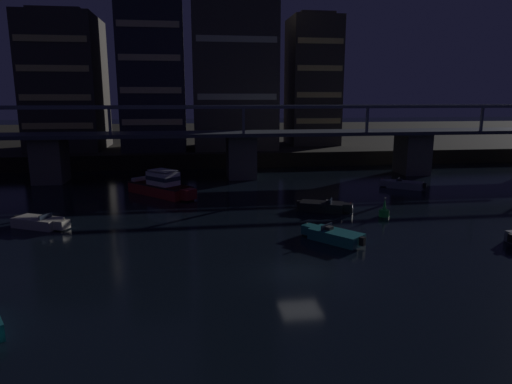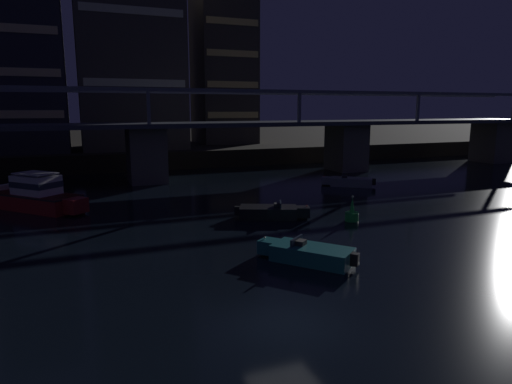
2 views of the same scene
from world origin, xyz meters
TOP-DOWN VIEW (x-y plane):
  - ground_plane at (0.00, 0.00)m, footprint 400.00×400.00m
  - far_riverbank at (0.00, 81.36)m, footprint 240.00×80.00m
  - river_bridge at (-0.00, 33.36)m, footprint 101.26×6.40m
  - tower_west_low at (-25.70, 51.58)m, footprint 10.81×13.44m
  - tower_west_tall at (-12.03, 49.26)m, footprint 9.55×11.04m
  - tower_central at (0.60, 49.35)m, footprint 12.94×11.62m
  - tower_east_tall at (14.85, 53.76)m, footprint 8.31×9.00m
  - cabin_cruiser_near_left at (-9.71, 23.59)m, footprint 7.66×8.15m
  - speedboat_near_right at (-18.80, 12.40)m, footprint 4.94×3.41m
  - speedboat_mid_center at (5.71, 14.52)m, footprint 5.03×3.21m
  - speedboat_mid_right at (17.95, 23.63)m, footprint 4.71×3.97m
  - speedboat_far_left at (3.80, 5.59)m, footprint 4.12×4.61m
  - channel_buoy at (10.41, 11.71)m, footprint 0.90×0.90m

SIDE VIEW (x-z plane):
  - ground_plane at x=0.00m, z-range 0.00..0.00m
  - speedboat_near_right at x=-18.80m, z-range -0.17..0.99m
  - speedboat_mid_center at x=5.71m, z-range -0.17..0.99m
  - speedboat_mid_right at x=17.95m, z-range -0.17..0.99m
  - speedboat_far_left at x=3.80m, z-range -0.17..0.99m
  - channel_buoy at x=10.41m, z-range -0.40..1.36m
  - cabin_cruiser_near_left at x=-9.71m, z-range -0.34..2.45m
  - far_riverbank at x=0.00m, z-range 0.00..2.20m
  - river_bridge at x=0.00m, z-range -0.53..8.85m
  - tower_west_low at x=-25.70m, z-range 2.05..23.05m
  - tower_east_tall at x=14.85m, z-range 2.05..24.11m
  - tower_west_tall at x=-12.03m, z-range 2.05..25.64m
  - tower_central at x=0.60m, z-range 2.05..43.97m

